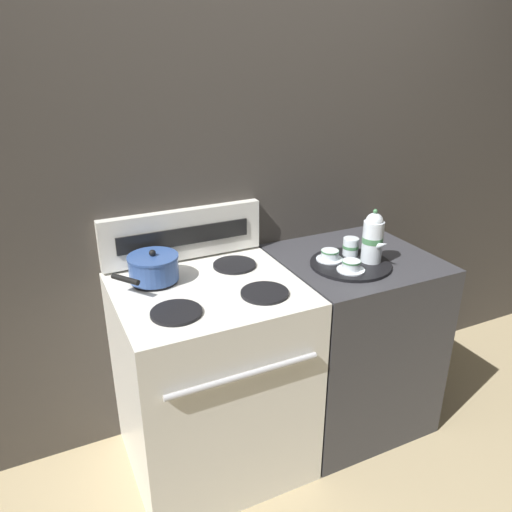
{
  "coord_description": "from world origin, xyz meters",
  "views": [
    {
      "loc": [
        -0.94,
        -1.7,
        1.78
      ],
      "look_at": [
        -0.11,
        0.04,
        0.96
      ],
      "focal_mm": 35.0,
      "sensor_mm": 36.0,
      "label": 1
    }
  ],
  "objects_px": {
    "teacup_left": "(330,255)",
    "creamer_jug": "(351,246)",
    "serving_tray": "(350,264)",
    "teapot": "(373,237)",
    "teacup_right": "(351,266)",
    "saucepan": "(153,267)",
    "stove": "(212,378)"
  },
  "relations": [
    {
      "from": "teacup_left",
      "to": "teacup_right",
      "type": "xyz_separation_m",
      "value": [
        0.02,
        -0.13,
        0.0
      ]
    },
    {
      "from": "serving_tray",
      "to": "teapot",
      "type": "bearing_deg",
      "value": -14.9
    },
    {
      "from": "teacup_left",
      "to": "creamer_jug",
      "type": "height_order",
      "value": "creamer_jug"
    },
    {
      "from": "serving_tray",
      "to": "teacup_right",
      "type": "relative_size",
      "value": 2.97
    },
    {
      "from": "stove",
      "to": "creamer_jug",
      "type": "xyz_separation_m",
      "value": [
        0.69,
        0.01,
        0.49
      ]
    },
    {
      "from": "teapot",
      "to": "teacup_right",
      "type": "bearing_deg",
      "value": -162.52
    },
    {
      "from": "teacup_right",
      "to": "stove",
      "type": "bearing_deg",
      "value": 167.25
    },
    {
      "from": "stove",
      "to": "creamer_jug",
      "type": "distance_m",
      "value": 0.85
    },
    {
      "from": "stove",
      "to": "creamer_jug",
      "type": "bearing_deg",
      "value": 0.89
    },
    {
      "from": "teacup_left",
      "to": "teapot",
      "type": "bearing_deg",
      "value": -30.07
    },
    {
      "from": "serving_tray",
      "to": "teacup_left",
      "type": "xyz_separation_m",
      "value": [
        -0.07,
        0.07,
        0.03
      ]
    },
    {
      "from": "stove",
      "to": "serving_tray",
      "type": "xyz_separation_m",
      "value": [
        0.64,
        -0.07,
        0.45
      ]
    },
    {
      "from": "saucepan",
      "to": "teacup_left",
      "type": "xyz_separation_m",
      "value": [
        0.76,
        -0.15,
        -0.03
      ]
    },
    {
      "from": "teacup_left",
      "to": "serving_tray",
      "type": "bearing_deg",
      "value": -45.16
    },
    {
      "from": "teapot",
      "to": "teacup_right",
      "type": "distance_m",
      "value": 0.17
    },
    {
      "from": "creamer_jug",
      "to": "teacup_right",
      "type": "bearing_deg",
      "value": -124.5
    },
    {
      "from": "saucepan",
      "to": "teapot",
      "type": "xyz_separation_m",
      "value": [
        0.91,
        -0.24,
        0.06
      ]
    },
    {
      "from": "teapot",
      "to": "stove",
      "type": "bearing_deg",
      "value": 172.93
    },
    {
      "from": "teacup_left",
      "to": "stove",
      "type": "bearing_deg",
      "value": 180.0
    },
    {
      "from": "stove",
      "to": "saucepan",
      "type": "relative_size",
      "value": 3.17
    },
    {
      "from": "serving_tray",
      "to": "teacup_left",
      "type": "distance_m",
      "value": 0.1
    },
    {
      "from": "creamer_jug",
      "to": "serving_tray",
      "type": "bearing_deg",
      "value": -123.79
    },
    {
      "from": "saucepan",
      "to": "teacup_left",
      "type": "height_order",
      "value": "saucepan"
    },
    {
      "from": "teacup_left",
      "to": "creamer_jug",
      "type": "xyz_separation_m",
      "value": [
        0.12,
        0.01,
        0.02
      ]
    },
    {
      "from": "teacup_right",
      "to": "creamer_jug",
      "type": "distance_m",
      "value": 0.18
    },
    {
      "from": "teacup_right",
      "to": "creamer_jug",
      "type": "xyz_separation_m",
      "value": [
        0.1,
        0.15,
        0.02
      ]
    },
    {
      "from": "teacup_left",
      "to": "creamer_jug",
      "type": "bearing_deg",
      "value": 5.24
    },
    {
      "from": "serving_tray",
      "to": "stove",
      "type": "bearing_deg",
      "value": 174.07
    },
    {
      "from": "serving_tray",
      "to": "teapot",
      "type": "relative_size",
      "value": 1.48
    },
    {
      "from": "teacup_right",
      "to": "teapot",
      "type": "bearing_deg",
      "value": 17.48
    },
    {
      "from": "stove",
      "to": "serving_tray",
      "type": "distance_m",
      "value": 0.79
    },
    {
      "from": "stove",
      "to": "creamer_jug",
      "type": "height_order",
      "value": "creamer_jug"
    }
  ]
}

